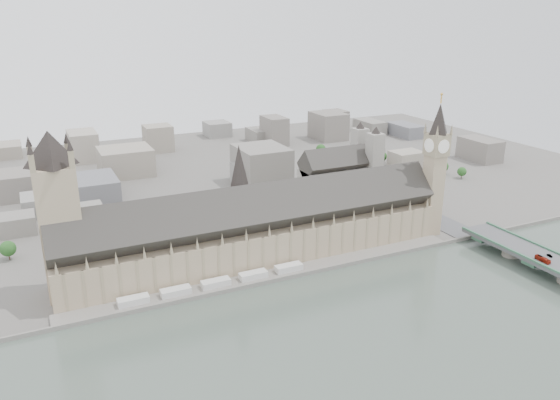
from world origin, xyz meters
name	(u,v)px	position (x,y,z in m)	size (l,w,h in m)	color
ground	(270,272)	(0.00, 0.00, 0.00)	(900.00, 900.00, 0.00)	#595651
embankment_wall	(280,279)	(0.00, -15.00, 1.50)	(600.00, 1.50, 3.00)	slate
river_terrace	(275,275)	(0.00, -7.50, 1.00)	(270.00, 15.00, 2.00)	slate
terrace_tents	(216,283)	(-40.00, -7.00, 4.00)	(118.00, 7.00, 4.00)	silver
palace_of_westminster	(258,230)	(0.00, 19.70, 22.71)	(265.00, 40.73, 55.44)	tan
elizabeth_tower	(435,160)	(138.00, 8.00, 58.09)	(17.00, 17.00, 107.50)	tan
victoria_tower	(58,208)	(-122.00, 26.00, 55.20)	(30.00, 30.00, 100.00)	tan
central_tower	(239,179)	(-10.00, 26.00, 57.92)	(13.00, 13.00, 48.00)	gray
westminster_bridge	(558,271)	(162.00, -87.50, 5.12)	(25.00, 325.00, 10.25)	#474749
westminster_abbey	(341,177)	(110.92, 95.00, 25.08)	(68.00, 36.00, 64.00)	gray
city_skyline_inland	(172,159)	(0.00, 245.00, 19.00)	(720.00, 360.00, 38.00)	gray
park_trees	(224,232)	(-10.00, 60.00, 7.50)	(110.00, 30.00, 15.00)	#1B3F16
red_bus_north	(543,259)	(155.17, -80.28, 11.79)	(2.59, 11.05, 3.08)	#A12312
car_silver	(550,256)	(165.61, -77.10, 10.93)	(1.44, 4.13, 1.36)	gray
car_approach	(418,195)	(168.78, 60.00, 11.00)	(2.09, 5.15, 1.49)	gray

